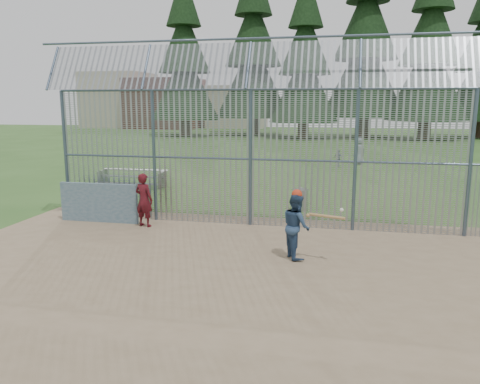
% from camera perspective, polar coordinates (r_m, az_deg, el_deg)
% --- Properties ---
extents(ground, '(120.00, 120.00, 0.00)m').
position_cam_1_polar(ground, '(10.85, -2.17, -8.72)').
color(ground, '#2D511E').
rests_on(ground, ground).
extents(dirt_infield, '(14.00, 10.00, 0.02)m').
position_cam_1_polar(dirt_infield, '(10.39, -2.84, -9.57)').
color(dirt_infield, '#756047').
rests_on(dirt_infield, ground).
extents(dugout_wall, '(2.50, 0.12, 1.20)m').
position_cam_1_polar(dugout_wall, '(14.95, -16.81, -1.25)').
color(dugout_wall, '#38566B').
rests_on(dugout_wall, dirt_infield).
extents(batter, '(0.85, 0.93, 1.54)m').
position_cam_1_polar(batter, '(11.06, 6.87, -4.12)').
color(batter, navy).
rests_on(batter, dirt_infield).
extents(onlooker, '(0.66, 0.52, 1.59)m').
position_cam_1_polar(onlooker, '(14.05, -11.62, -0.95)').
color(onlooker, maroon).
rests_on(onlooker, dirt_infield).
extents(bg_kid_standing, '(0.94, 0.86, 1.61)m').
position_cam_1_polar(bg_kid_standing, '(28.65, 14.37, 4.85)').
color(bg_kid_standing, gray).
rests_on(bg_kid_standing, ground).
extents(bg_kid_seated, '(0.62, 0.54, 1.01)m').
position_cam_1_polar(bg_kid_seated, '(27.38, 11.89, 4.05)').
color(bg_kid_seated, slate).
rests_on(bg_kid_seated, ground).
extents(batting_gear, '(1.24, 0.44, 0.61)m').
position_cam_1_polar(batting_gear, '(10.87, 7.85, -0.95)').
color(batting_gear, '#BA3318').
rests_on(batting_gear, ground).
extents(trash_can, '(0.56, 0.56, 0.82)m').
position_cam_1_polar(trash_can, '(16.06, 7.38, -0.93)').
color(trash_can, gray).
rests_on(trash_can, ground).
extents(bleacher, '(3.00, 0.95, 0.72)m').
position_cam_1_polar(bleacher, '(20.97, -13.01, 1.73)').
color(bleacher, slate).
rests_on(bleacher, ground).
extents(backstop_fence, '(20.09, 0.81, 5.30)m').
position_cam_1_polar(backstop_fence, '(13.43, 8.87, 5.28)').
color(backstop_fence, '#47566B').
rests_on(backstop_fence, ground).
extents(conifer_row, '(38.48, 12.26, 20.20)m').
position_cam_1_polar(conifer_row, '(51.93, 11.61, 18.60)').
color(conifer_row, '#332319').
rests_on(conifer_row, ground).
extents(distant_buildings, '(26.50, 10.50, 8.00)m').
position_cam_1_polar(distant_buildings, '(71.20, -9.58, 10.67)').
color(distant_buildings, brown).
rests_on(distant_buildings, ground).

